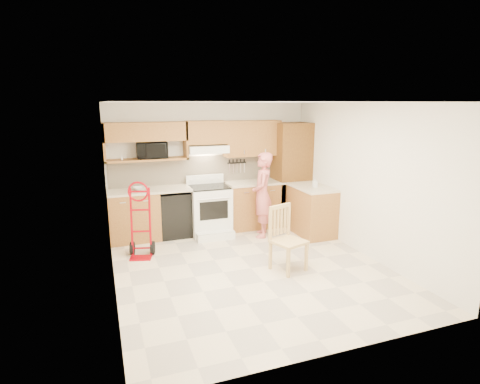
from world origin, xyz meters
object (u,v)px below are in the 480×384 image
range (210,206)px  dining_chair (289,239)px  microwave (152,150)px  hand_truck (140,224)px  person (262,195)px

range → dining_chair: (0.66, -2.02, -0.06)m
microwave → range: (1.01, -0.31, -1.09)m
hand_truck → dining_chair: (2.04, -1.30, -0.08)m
microwave → dining_chair: microwave is taller
range → dining_chair: size_ratio=1.12×
person → dining_chair: size_ratio=1.62×
person → dining_chair: 1.64m
person → hand_truck: person is taller
hand_truck → range: bearing=43.2°
microwave → range: bearing=-15.6°
microwave → range: microwave is taller
person → hand_truck: (-2.29, -0.29, -0.23)m
range → hand_truck: hand_truck is taller
person → dining_chair: bearing=13.6°
dining_chair → range: bearing=89.6°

